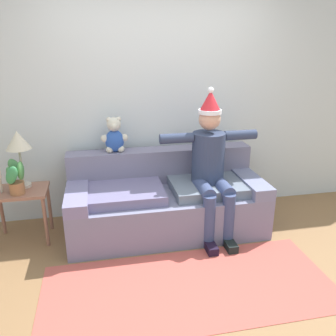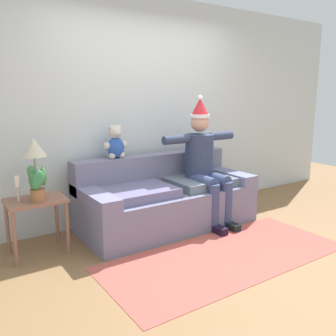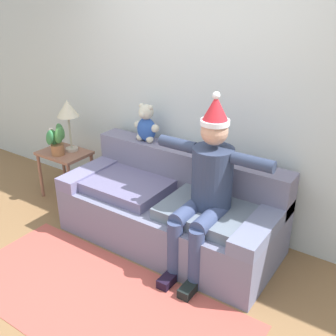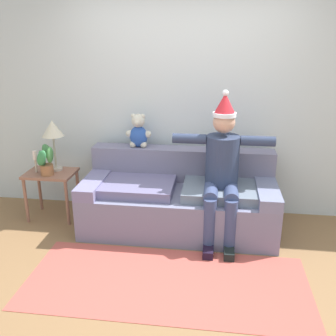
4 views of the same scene
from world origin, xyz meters
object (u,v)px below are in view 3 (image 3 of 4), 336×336
(teddy_bear, at_px, (146,125))
(candle_tall, at_px, (52,136))
(side_table, at_px, (65,160))
(couch, at_px, (172,209))
(potted_plant, at_px, (56,140))
(table_lamp, at_px, (68,111))
(person_seated, at_px, (206,185))

(teddy_bear, relative_size, candle_tall, 1.53)
(side_table, bearing_deg, couch, -1.41)
(potted_plant, bearing_deg, teddy_bear, 19.13)
(couch, bearing_deg, candle_tall, 179.43)
(couch, xyz_separation_m, table_lamp, (-1.43, 0.12, 0.69))
(side_table, bearing_deg, candle_tall, -172.50)
(couch, relative_size, potted_plant, 5.82)
(potted_plant, relative_size, candle_tall, 1.41)
(potted_plant, height_order, candle_tall, potted_plant)
(teddy_bear, height_order, table_lamp, teddy_bear)
(teddy_bear, relative_size, potted_plant, 1.09)
(side_table, bearing_deg, teddy_bear, 14.02)
(couch, bearing_deg, potted_plant, -177.81)
(person_seated, xyz_separation_m, potted_plant, (-1.91, 0.11, -0.05))
(person_seated, xyz_separation_m, side_table, (-1.91, 0.20, -0.31))
(side_table, distance_m, potted_plant, 0.28)
(potted_plant, xyz_separation_m, candle_tall, (-0.16, 0.07, -0.01))
(candle_tall, bearing_deg, couch, -0.57)
(teddy_bear, xyz_separation_m, potted_plant, (-0.97, -0.34, -0.27))
(table_lamp, bearing_deg, person_seated, -8.51)
(couch, distance_m, potted_plant, 1.52)
(couch, relative_size, side_table, 3.69)
(person_seated, distance_m, teddy_bear, 1.06)
(couch, distance_m, teddy_bear, 0.88)
(couch, xyz_separation_m, side_table, (-1.47, 0.04, 0.13))
(couch, distance_m, table_lamp, 1.59)
(teddy_bear, bearing_deg, candle_tall, -166.84)
(person_seated, xyz_separation_m, teddy_bear, (-0.94, 0.44, 0.22))
(person_seated, distance_m, potted_plant, 1.91)
(side_table, relative_size, potted_plant, 1.58)
(table_lamp, distance_m, candle_tall, 0.37)
(person_seated, distance_m, candle_tall, 2.07)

